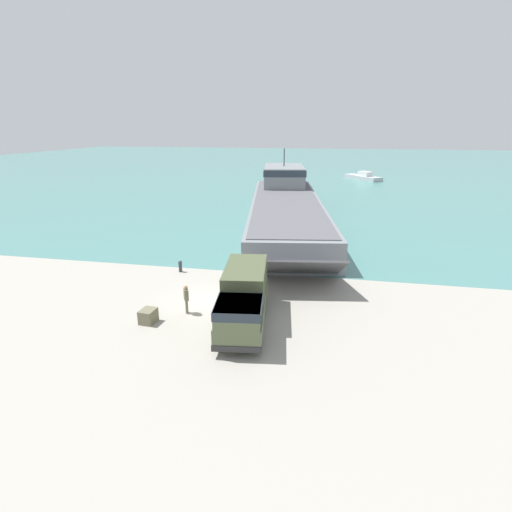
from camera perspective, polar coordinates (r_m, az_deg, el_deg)
The scene contains 8 objects.
ground_plane at distance 26.13m, azimuth -6.41°, elevation -6.37°, with size 240.00×240.00×0.00m, color #9E998E.
water_surface at distance 118.99m, azimuth 7.61°, elevation 12.74°, with size 240.00×180.00×0.01m, color #477F7A.
landing_craft at distance 48.94m, azimuth 4.24°, elevation 7.63°, with size 13.11×39.75×7.76m.
military_truck at distance 22.48m, azimuth -1.78°, elevation -6.00°, with size 3.34×7.63×3.06m.
soldier_on_ramp at distance 24.28m, azimuth -9.95°, elevation -5.80°, with size 0.43×0.50×1.80m.
moored_boat_a at distance 88.38m, azimuth 15.06°, elevation 10.86°, with size 7.78×8.48×1.73m.
mooring_bollard at distance 31.34m, azimuth -10.77°, elevation -1.37°, with size 0.30×0.30×0.91m.
cargo_crate at distance 23.91m, azimuth -15.15°, elevation -8.29°, with size 0.80×0.96×0.80m, color #6B664C.
Camera 1 is at (7.36, -22.64, 10.77)m, focal length 28.00 mm.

